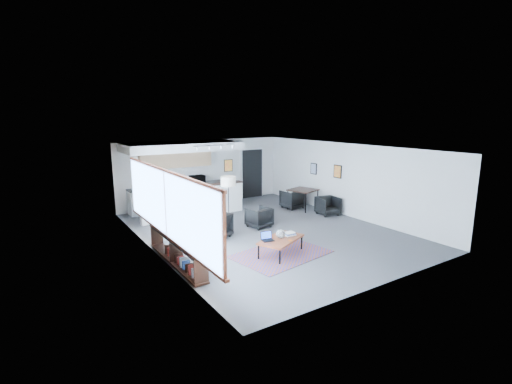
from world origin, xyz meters
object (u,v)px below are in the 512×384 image
coffee_table (281,240)px  armchair_left (214,224)px  dining_chair_far (292,200)px  microwave (197,178)px  ceramic_pot (281,234)px  laptop (267,238)px  floor_lamp (228,183)px  armchair_right (259,216)px  dining_table (303,191)px  dining_chair_near (328,206)px  book_stack (289,234)px

coffee_table → armchair_left: armchair_left is taller
dining_chair_far → microwave: bearing=-40.3°
ceramic_pot → microwave: size_ratio=0.43×
laptop → armchair_left: (-0.46, 2.07, -0.08)m
floor_lamp → laptop: bearing=-98.7°
armchair_right → microwave: (-0.49, 3.70, 0.76)m
dining_table → dining_chair_near: (0.24, -1.13, -0.40)m
ceramic_pot → dining_chair_near: ceramic_pot is taller
dining_chair_near → microwave: (-3.42, 3.81, 0.81)m
book_stack → dining_chair_near: dining_chair_near is taller
book_stack → dining_chair_far: size_ratio=0.47×
laptop → armchair_left: size_ratio=0.41×
armchair_left → dining_table: armchair_left is taller
dining_table → dining_chair_far: size_ratio=1.73×
dining_chair_near → book_stack: bearing=-138.4°
armchair_left → dining_chair_far: bearing=-179.9°
dining_table → dining_chair_far: dining_table is taller
floor_lamp → dining_table: floor_lamp is taller
coffee_table → book_stack: (0.34, 0.09, 0.08)m
coffee_table → armchair_left: (-0.83, 2.17, 0.01)m
coffee_table → dining_chair_near: 4.40m
coffee_table → dining_table: dining_table is taller
coffee_table → armchair_right: armchair_right is taller
book_stack → laptop: bearing=179.2°
floor_lamp → microwave: bearing=84.3°
armchair_right → dining_table: 2.91m
ceramic_pot → armchair_right: bearing=69.7°
dining_chair_near → microwave: 5.18m
book_stack → armchair_left: (-1.18, 2.08, -0.06)m
armchair_left → dining_chair_near: armchair_left is taller
coffee_table → ceramic_pot: ceramic_pot is taller
microwave → coffee_table: bearing=-92.5°
laptop → ceramic_pot: 0.38m
ceramic_pot → microwave: bearing=86.5°
microwave → floor_lamp: bearing=-94.7°
floor_lamp → dining_chair_far: size_ratio=2.50×
book_stack → floor_lamp: bearing=95.8°
dining_table → ceramic_pot: bearing=-136.7°
laptop → floor_lamp: bearing=91.1°
laptop → floor_lamp: 3.00m
floor_lamp → dining_chair_near: size_ratio=2.65×
book_stack → dining_table: 4.59m
armchair_right → microwave: microwave is taller
coffee_table → laptop: laptop is taller
armchair_left → floor_lamp: bearing=-160.6°
coffee_table → dining_chair_far: size_ratio=2.26×
coffee_table → dining_chair_near: (3.79, 2.24, -0.09)m
coffee_table → microwave: 6.09m
book_stack → dining_chair_far: 4.74m
armchair_right → laptop: bearing=53.6°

